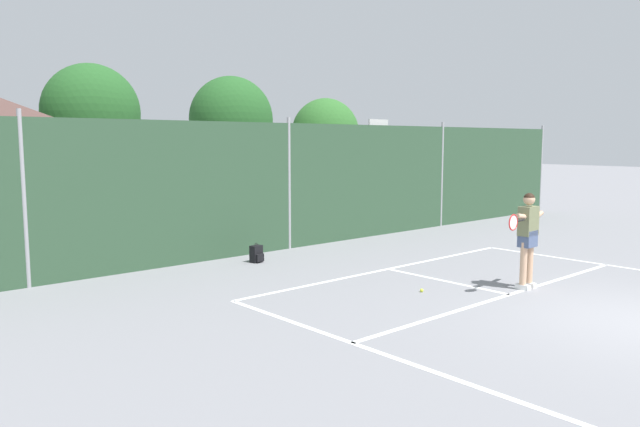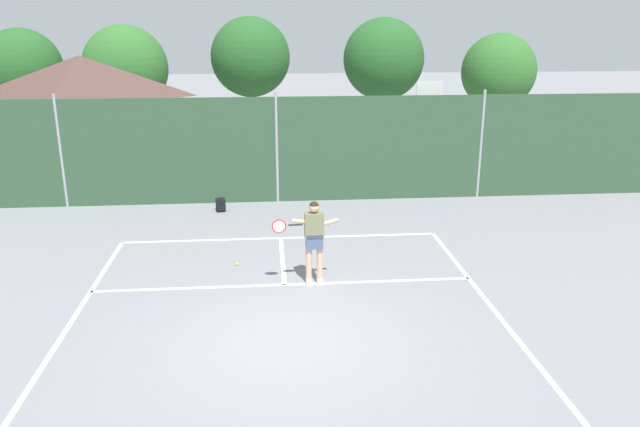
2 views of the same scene
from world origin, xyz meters
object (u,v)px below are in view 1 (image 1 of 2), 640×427
object	(u,v)px
basketball_hoop	(377,156)
tennis_player	(528,232)
tennis_ball	(422,290)
backpack_black	(257,254)

from	to	relation	value
basketball_hoop	tennis_player	world-z (taller)	basketball_hoop
basketball_hoop	tennis_ball	xyz separation A→B (m)	(-6.25, -7.02, -2.28)
tennis_ball	basketball_hoop	bearing A→B (deg)	48.31
basketball_hoop	backpack_black	size ratio (longest dim) A/B	7.67
tennis_player	tennis_ball	bearing A→B (deg)	145.71
tennis_player	backpack_black	distance (m)	6.10
basketball_hoop	tennis_player	distance (m)	9.44
tennis_player	basketball_hoop	bearing A→B (deg)	60.94
basketball_hoop	backpack_black	world-z (taller)	basketball_hoop
tennis_player	tennis_ball	distance (m)	2.33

